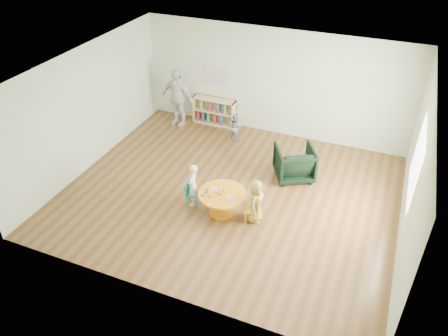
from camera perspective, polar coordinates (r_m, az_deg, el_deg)
name	(u,v)px	position (r m, az deg, el deg)	size (l,w,h in m)	color
room	(232,116)	(8.57, 1.00, 6.81)	(7.10, 7.00, 2.80)	brown
activity_table	(222,199)	(8.87, -0.23, -4.10)	(0.98, 0.98, 0.53)	orange
kid_chair_left	(191,192)	(9.16, -4.29, -3.19)	(0.34, 0.34, 0.54)	#167C75
kid_chair_right	(253,208)	(8.73, 3.81, -5.29)	(0.37, 0.37, 0.54)	orange
bookshelf	(214,111)	(12.17, -1.29, 7.43)	(1.20, 0.30, 0.75)	tan
alphabet_poster	(216,76)	(11.87, -1.04, 11.92)	(0.74, 0.01, 0.54)	silver
armchair	(294,163)	(10.00, 9.19, 0.67)	(0.83, 0.85, 0.77)	black
child_left	(193,185)	(9.04, -4.11, -2.23)	(0.35, 0.23, 0.96)	silver
child_right	(256,201)	(8.62, 4.16, -4.34)	(0.46, 0.30, 0.95)	#FFF31C
toddler	(235,127)	(11.35, 1.45, 5.38)	(0.36, 0.28, 0.75)	#1C2248
adult_caretaker	(177,97)	(12.01, -6.13, 9.16)	(0.94, 0.39, 1.61)	silver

